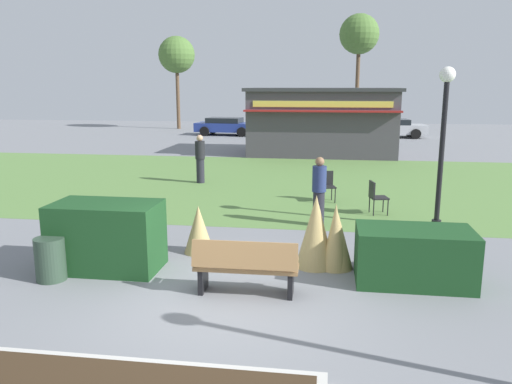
{
  "coord_description": "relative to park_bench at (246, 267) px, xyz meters",
  "views": [
    {
      "loc": [
        1.63,
        -7.29,
        3.36
      ],
      "look_at": [
        0.14,
        3.06,
        1.16
      ],
      "focal_mm": 35.51,
      "sensor_mm": 36.0,
      "label": 1
    }
  ],
  "objects": [
    {
      "name": "park_bench",
      "position": [
        0.0,
        0.0,
        0.0
      ],
      "size": [
        1.71,
        0.54,
        0.95
      ],
      "color": "#9E7547",
      "rests_on": "ground_plane"
    },
    {
      "name": "cafe_chair_east",
      "position": [
        1.25,
        7.11,
        0.05
      ],
      "size": [
        0.54,
        0.54,
        0.89
      ],
      "color": "black",
      "rests_on": "ground_plane"
    },
    {
      "name": "person_strolling",
      "position": [
        1.08,
        4.39,
        0.38
      ],
      "size": [
        0.34,
        0.34,
        1.69
      ],
      "rotation": [
        0.0,
        0.0,
        1.23
      ],
      "color": "#23232D",
      "rests_on": "ground_plane"
    },
    {
      "name": "trash_bin",
      "position": [
        -3.5,
        0.15,
        -0.1
      ],
      "size": [
        0.52,
        0.52,
        0.77
      ],
      "primitive_type": "cylinder",
      "color": "#2D4233",
      "rests_on": "ground_plane"
    },
    {
      "name": "lamppost_mid",
      "position": [
        3.89,
        4.57,
        1.92
      ],
      "size": [
        0.36,
        0.36,
        3.78
      ],
      "color": "black",
      "rests_on": "ground_plane"
    },
    {
      "name": "ornamental_grass_behind_right",
      "position": [
        1.49,
        1.47,
        0.05
      ],
      "size": [
        0.61,
        0.61,
        1.06
      ],
      "primitive_type": "cone",
      "color": "tan",
      "rests_on": "ground_plane"
    },
    {
      "name": "ornamental_grass_behind_center",
      "position": [
        -1.3,
        1.97,
        0.01
      ],
      "size": [
        0.61,
        0.61,
        0.99
      ],
      "primitive_type": "cone",
      "color": "tan",
      "rests_on": "ground_plane"
    },
    {
      "name": "parked_car_east_slot",
      "position": [
        5.38,
        26.7,
        0.16
      ],
      "size": [
        4.33,
        2.31,
        1.2
      ],
      "color": "#B7BABF",
      "rests_on": "ground_plane"
    },
    {
      "name": "hedge_left",
      "position": [
        -2.74,
        0.82,
        0.15
      ],
      "size": [
        1.95,
        1.1,
        1.26
      ],
      "primitive_type": "cube",
      "color": "#19421E",
      "rests_on": "ground_plane"
    },
    {
      "name": "tree_left_bg",
      "position": [
        -10.54,
        31.38,
        5.16
      ],
      "size": [
        2.8,
        2.8,
        7.09
      ],
      "color": "brown",
      "rests_on": "ground_plane"
    },
    {
      "name": "cafe_chair_west",
      "position": [
        2.55,
        5.72,
        0.05
      ],
      "size": [
        0.53,
        0.53,
        0.89
      ],
      "color": "black",
      "rests_on": "ground_plane"
    },
    {
      "name": "ground_plane",
      "position": [
        -0.36,
        -0.38,
        -0.48
      ],
      "size": [
        80.0,
        80.0,
        0.0
      ],
      "primitive_type": "plane",
      "color": "slate"
    },
    {
      "name": "tree_right_bg",
      "position": [
        3.2,
        30.26,
        6.36
      ],
      "size": [
        2.8,
        2.8,
        8.33
      ],
      "color": "brown",
      "rests_on": "ground_plane"
    },
    {
      "name": "ornamental_grass_behind_far",
      "position": [
        1.44,
        1.4,
        0.15
      ],
      "size": [
        0.51,
        0.51,
        1.26
      ],
      "primitive_type": "cone",
      "color": "tan",
      "rests_on": "ground_plane"
    },
    {
      "name": "lawn_patch",
      "position": [
        -0.36,
        9.91,
        -0.48
      ],
      "size": [
        36.0,
        12.0,
        0.01
      ],
      "primitive_type": "cube",
      "color": "#5B8442",
      "rests_on": "ground_plane"
    },
    {
      "name": "food_kiosk",
      "position": [
        0.92,
        17.83,
        1.15
      ],
      "size": [
        7.33,
        4.64,
        3.25
      ],
      "color": "#47424C",
      "rests_on": "ground_plane"
    },
    {
      "name": "hedge_right",
      "position": [
        2.78,
        0.93,
        -0.0
      ],
      "size": [
        1.96,
        1.1,
        0.96
      ],
      "primitive_type": "cube",
      "color": "#19421E",
      "rests_on": "ground_plane"
    },
    {
      "name": "person_standing",
      "position": [
        -3.16,
        9.39,
        0.38
      ],
      "size": [
        0.34,
        0.34,
        1.69
      ],
      "rotation": [
        0.0,
        0.0,
        5.34
      ],
      "color": "#23232D",
      "rests_on": "ground_plane"
    },
    {
      "name": "ornamental_grass_behind_left",
      "position": [
        1.08,
        1.5,
        0.21
      ],
      "size": [
        0.74,
        0.74,
        1.38
      ],
      "primitive_type": "cone",
      "color": "tan",
      "rests_on": "ground_plane"
    },
    {
      "name": "parked_car_center_slot",
      "position": [
        -0.88,
        26.71,
        0.16
      ],
      "size": [
        4.31,
        2.27,
        1.2
      ],
      "color": "#2D6638",
      "rests_on": "ground_plane"
    },
    {
      "name": "parked_car_west_slot",
      "position": [
        -5.75,
        26.71,
        0.16
      ],
      "size": [
        4.33,
        2.32,
        1.2
      ],
      "color": "navy",
      "rests_on": "ground_plane"
    }
  ]
}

